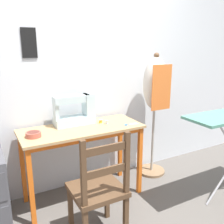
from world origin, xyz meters
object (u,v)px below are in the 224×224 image
sewing_machine (76,111)px  thread_spool_mid_table (107,122)px  thread_spool_near_machine (101,121)px  dress_form (155,91)px  wooden_chair (99,190)px  fabric_bowl (33,134)px  scissors (129,124)px

sewing_machine → thread_spool_mid_table: size_ratio=11.21×
sewing_machine → thread_spool_near_machine: (0.22, -0.09, -0.12)m
sewing_machine → thread_spool_near_machine: 0.27m
dress_form → thread_spool_near_machine: bearing=-176.5°
wooden_chair → thread_spool_near_machine: bearing=62.6°
thread_spool_near_machine → thread_spool_mid_table: 0.07m
fabric_bowl → wooden_chair: bearing=-57.2°
fabric_bowl → thread_spool_mid_table: size_ratio=3.58×
sewing_machine → dress_form: dress_form is taller
fabric_bowl → wooden_chair: wooden_chair is taller
wooden_chair → scissors: bearing=39.1°
wooden_chair → dress_form: 1.36m
sewing_machine → wooden_chair: sewing_machine is taller
thread_spool_near_machine → dress_form: bearing=3.5°
sewing_machine → dress_form: bearing=-2.9°
sewing_machine → wooden_chair: (-0.10, -0.71, -0.46)m
thread_spool_mid_table → scissors: bearing=-34.2°
thread_spool_near_machine → wooden_chair: wooden_chair is taller
scissors → thread_spool_near_machine: bearing=142.0°
sewing_machine → fabric_bowl: (-0.46, -0.17, -0.11)m
scissors → thread_spool_mid_table: (-0.18, 0.12, 0.02)m
scissors → wooden_chair: size_ratio=0.16×
thread_spool_mid_table → wooden_chair: bearing=-122.7°
sewing_machine → scissors: sewing_machine is taller
scissors → wooden_chair: bearing=-140.9°
wooden_chair → fabric_bowl: bearing=122.8°
fabric_bowl → dress_form: (1.39, 0.12, 0.24)m
scissors → thread_spool_near_machine: (-0.23, 0.18, 0.02)m
sewing_machine → scissors: (0.45, -0.27, -0.14)m
sewing_machine → scissors: 0.54m
thread_spool_near_machine → scissors: bearing=-38.0°
scissors → thread_spool_mid_table: bearing=145.8°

